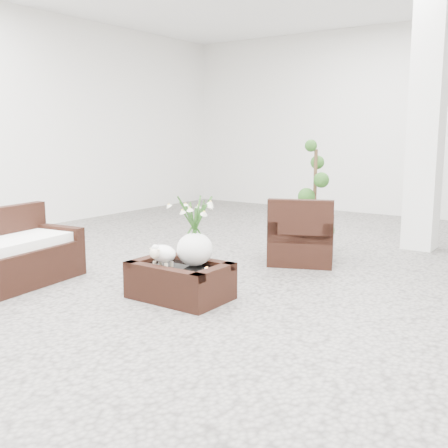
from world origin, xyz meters
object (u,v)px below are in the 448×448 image
Objects in this scene: armchair at (302,230)px; topiary at (315,197)px; coffee_table at (180,282)px; loveseat at (9,249)px.

topiary is (-0.17, 0.70, 0.32)m from armchair.
armchair is at bearing 82.06° from coffee_table.
topiary is at bearing -35.24° from loveseat.
topiary is at bearing -98.78° from armchair.
armchair reaches higher than coffee_table.
coffee_table is at bearing 59.22° from armchair.
coffee_table is 0.62× the size of loveseat.
armchair is 0.55× the size of loveseat.
loveseat is at bearing -118.31° from topiary.
coffee_table is 0.63× the size of topiary.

